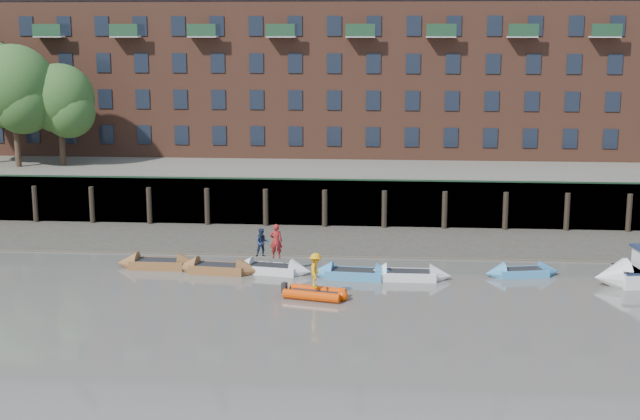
# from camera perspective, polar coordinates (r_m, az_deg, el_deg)

# --- Properties ---
(ground) EXTENTS (220.00, 220.00, 0.00)m
(ground) POSITION_cam_1_polar(r_m,az_deg,el_deg) (39.01, 1.00, -8.15)
(ground) COLOR #5C5850
(ground) RESTS_ON ground
(foreshore) EXTENTS (110.00, 8.00, 0.50)m
(foreshore) POSITION_cam_1_polar(r_m,az_deg,el_deg) (56.27, 2.07, -2.01)
(foreshore) COLOR #3D382F
(foreshore) RESTS_ON ground
(mud_band) EXTENTS (110.00, 1.60, 0.10)m
(mud_band) POSITION_cam_1_polar(r_m,az_deg,el_deg) (52.97, 1.92, -2.86)
(mud_band) COLOR #4C4336
(mud_band) RESTS_ON ground
(river_wall) EXTENTS (110.00, 1.23, 3.30)m
(river_wall) POSITION_cam_1_polar(r_m,az_deg,el_deg) (60.21, 2.24, 0.43)
(river_wall) COLOR #2D2A26
(river_wall) RESTS_ON ground
(bank_terrace) EXTENTS (110.00, 28.00, 3.20)m
(bank_terrace) POSITION_cam_1_polar(r_m,az_deg,el_deg) (73.62, 2.64, 2.45)
(bank_terrace) COLOR #5E594D
(bank_terrace) RESTS_ON ground
(apartment_terrace) EXTENTS (80.60, 15.56, 20.98)m
(apartment_terrace) POSITION_cam_1_polar(r_m,az_deg,el_deg) (73.72, 2.74, 11.22)
(apartment_terrace) COLOR brown
(apartment_terrace) RESTS_ON bank_terrace
(tree_cluster) EXTENTS (11.76, 7.74, 9.40)m
(tree_cluster) POSITION_cam_1_polar(r_m,az_deg,el_deg) (69.90, -19.22, 7.46)
(tree_cluster) COLOR #3A281C
(tree_cluster) RESTS_ON bank_terrace
(rowboat_1) EXTENTS (4.76, 1.46, 1.37)m
(rowboat_1) POSITION_cam_1_polar(r_m,az_deg,el_deg) (50.74, -10.30, -3.40)
(rowboat_1) COLOR brown
(rowboat_1) RESTS_ON ground
(rowboat_2) EXTENTS (4.80, 1.87, 1.36)m
(rowboat_2) POSITION_cam_1_polar(r_m,az_deg,el_deg) (49.27, -6.54, -3.74)
(rowboat_2) COLOR brown
(rowboat_2) RESTS_ON ground
(rowboat_3) EXTENTS (4.62, 2.03, 1.30)m
(rowboat_3) POSITION_cam_1_polar(r_m,az_deg,el_deg) (48.99, -3.13, -3.79)
(rowboat_3) COLOR silver
(rowboat_3) RESTS_ON ground
(rowboat_4) EXTENTS (4.78, 1.75, 1.36)m
(rowboat_4) POSITION_cam_1_polar(r_m,az_deg,el_deg) (47.93, 2.20, -4.11)
(rowboat_4) COLOR teal
(rowboat_4) RESTS_ON ground
(rowboat_5) EXTENTS (4.59, 1.34, 1.33)m
(rowboat_5) POSITION_cam_1_polar(r_m,az_deg,el_deg) (47.91, 5.66, -4.17)
(rowboat_5) COLOR silver
(rowboat_5) RESTS_ON ground
(rowboat_6) EXTENTS (4.28, 1.99, 1.20)m
(rowboat_6) POSITION_cam_1_polar(r_m,az_deg,el_deg) (49.55, 12.82, -3.91)
(rowboat_6) COLOR teal
(rowboat_6) RESTS_ON ground
(rib_tender) EXTENTS (3.28, 2.16, 0.55)m
(rib_tender) POSITION_cam_1_polar(r_m,az_deg,el_deg) (44.42, -0.18, -5.36)
(rib_tender) COLOR #DB3B02
(rib_tender) RESTS_ON ground
(person_rower_a) EXTENTS (0.71, 0.48, 1.89)m
(person_rower_a) POSITION_cam_1_polar(r_m,az_deg,el_deg) (48.52, -2.83, -1.99)
(person_rower_a) COLOR maroon
(person_rower_a) RESTS_ON rowboat_3
(person_rower_b) EXTENTS (0.89, 0.77, 1.58)m
(person_rower_b) POSITION_cam_1_polar(r_m,az_deg,el_deg) (48.86, -3.73, -2.10)
(person_rower_b) COLOR #19233F
(person_rower_b) RESTS_ON rowboat_3
(person_rib_crew) EXTENTS (0.66, 1.14, 1.76)m
(person_rib_crew) POSITION_cam_1_polar(r_m,az_deg,el_deg) (44.21, -0.28, -3.88)
(person_rib_crew) COLOR orange
(person_rib_crew) RESTS_ON rib_tender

